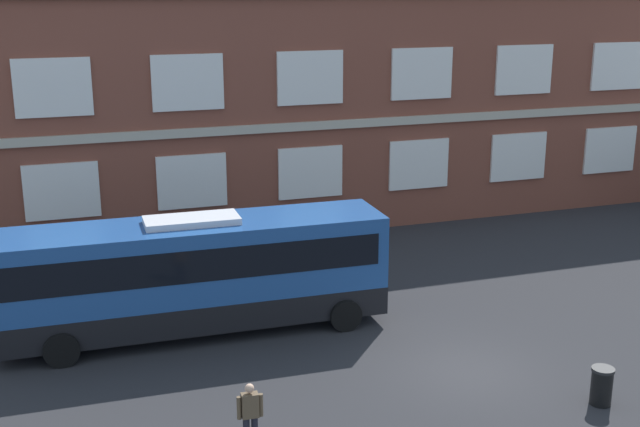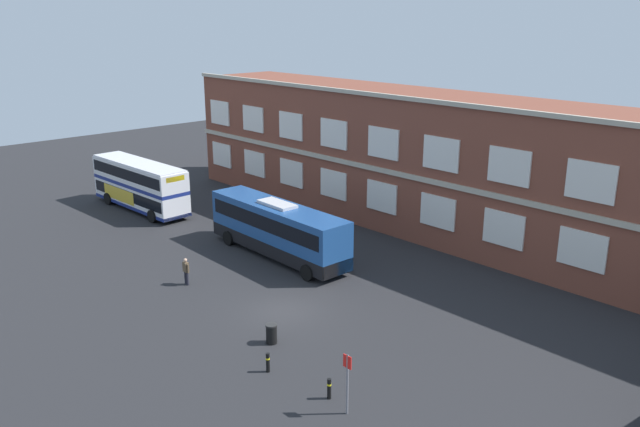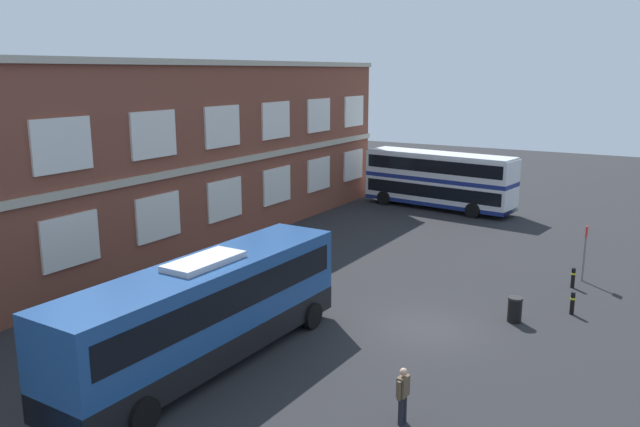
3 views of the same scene
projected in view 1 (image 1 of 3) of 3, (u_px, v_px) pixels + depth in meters
The scene contains 5 objects.
ground_plane at pixel (435, 343), 25.43m from camera, with size 120.00×120.00×0.00m, color #232326.
brick_terminal_building at pixel (230, 110), 37.79m from camera, with size 51.27×8.19×10.41m.
touring_coach at pixel (194, 275), 25.74m from camera, with size 12.07×3.13×3.80m.
waiting_passenger at pixel (250, 414), 19.44m from camera, with size 0.63×0.26×1.70m.
station_litter_bin at pixel (602, 386), 21.65m from camera, with size 0.60×0.60×1.03m.
Camera 1 is at (-10.91, -19.01, 10.73)m, focal length 46.41 mm.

